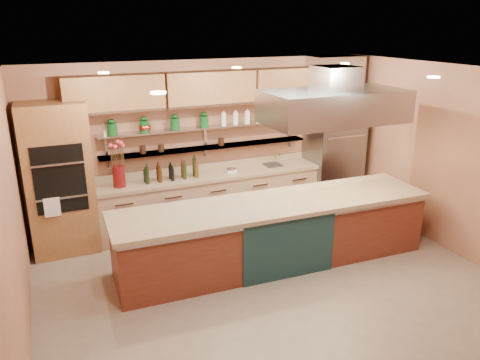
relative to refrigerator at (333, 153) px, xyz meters
name	(u,v)px	position (x,y,z in m)	size (l,w,h in m)	color
floor	(272,285)	(-2.35, -2.14, -1.06)	(6.00, 5.00, 0.02)	gray
ceiling	(277,73)	(-2.35, -2.14, 1.75)	(6.00, 5.00, 0.02)	black
wall_back	(208,143)	(-2.35, 0.36, 0.35)	(6.00, 0.04, 2.80)	#A3694D
wall_front	(419,284)	(-2.35, -4.64, 0.35)	(6.00, 0.04, 2.80)	#A3694D
wall_left	(11,226)	(-5.35, -2.14, 0.35)	(0.04, 5.00, 2.80)	#A3694D
wall_right	(452,161)	(0.65, -2.14, 0.35)	(0.04, 5.00, 2.80)	#A3694D
oven_stack	(59,180)	(-4.80, 0.04, 0.10)	(0.95, 0.64, 2.30)	#946036
refrigerator	(333,153)	(0.00, 0.00, 0.00)	(0.95, 0.72, 2.10)	slate
back_counter	(212,199)	(-2.40, 0.06, -0.58)	(3.84, 0.64, 0.93)	#A57F63
wall_shelf_lower	(207,147)	(-2.40, 0.23, 0.30)	(3.60, 0.26, 0.03)	#ABAEB2
wall_shelf_upper	(207,127)	(-2.40, 0.23, 0.65)	(3.60, 0.26, 0.03)	#ABAEB2
upper_cabinets	(210,88)	(-2.35, 0.18, 1.30)	(4.60, 0.36, 0.55)	#946036
range_hood	(334,106)	(-1.14, -1.58, 1.20)	(2.00, 1.00, 0.45)	#ABAEB2
ceiling_downlights	(269,74)	(-2.35, -1.94, 1.72)	(4.00, 2.80, 0.02)	#FFE5A5
island	(274,232)	(-2.04, -1.58, -0.58)	(4.53, 0.99, 0.95)	maroon
flower_vase	(119,176)	(-3.94, 0.01, 0.05)	(0.19, 0.19, 0.33)	#5B0D0F
oil_bottle_cluster	(172,171)	(-3.10, 0.01, 0.03)	(0.94, 0.27, 0.30)	black
kitchen_scale	(231,170)	(-2.06, 0.01, -0.07)	(0.16, 0.12, 0.09)	silver
bar_faucet	(276,159)	(-1.15, 0.11, -0.01)	(0.03, 0.03, 0.21)	white
copper_kettle	(146,128)	(-3.42, 0.23, 0.73)	(0.16, 0.16, 0.13)	#BC412B
green_canister	(175,124)	(-2.94, 0.23, 0.75)	(0.15, 0.15, 0.18)	#0F4618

